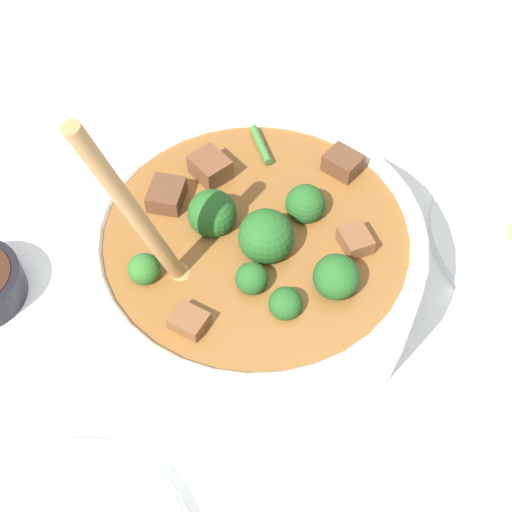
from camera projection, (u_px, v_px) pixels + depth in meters
ground_plane at (256, 298)px, 0.64m from camera, size 4.00×4.00×0.00m
stew_bowl at (256, 260)px, 0.59m from camera, size 0.27×0.27×0.27m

